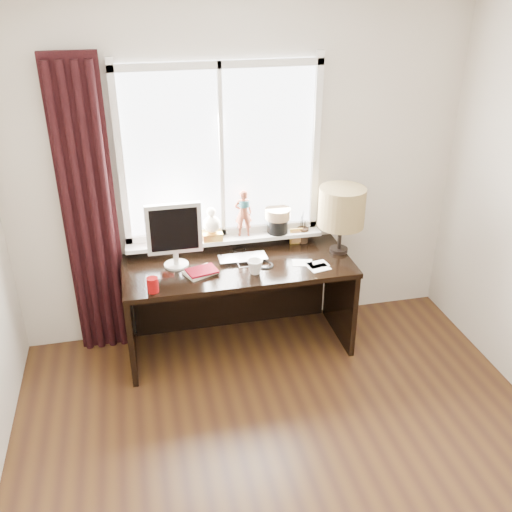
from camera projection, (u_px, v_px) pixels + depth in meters
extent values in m
cube|color=white|center=(349.00, 7.00, 2.00)|extent=(3.50, 4.00, 0.00)
cube|color=beige|center=(241.00, 176.00, 4.32)|extent=(3.50, 0.00, 2.60)
imported|color=silver|center=(243.00, 258.00, 4.29)|extent=(0.37, 0.24, 0.03)
imported|color=white|center=(255.00, 266.00, 4.08)|extent=(0.14, 0.13, 0.11)
cylinder|color=maroon|center=(153.00, 285.00, 3.85)|extent=(0.08, 0.08, 0.10)
cube|color=white|center=(221.00, 153.00, 4.19)|extent=(1.40, 0.02, 1.30)
cube|color=silver|center=(224.00, 231.00, 4.45)|extent=(1.50, 0.05, 0.05)
cube|color=silver|center=(219.00, 65.00, 3.88)|extent=(1.50, 0.05, 0.05)
cube|color=silver|center=(120.00, 160.00, 4.03)|extent=(0.05, 0.05, 1.40)
cube|color=silver|center=(316.00, 147.00, 4.31)|extent=(0.05, 0.05, 1.40)
cube|color=silver|center=(221.00, 154.00, 4.17)|extent=(0.03, 0.05, 1.30)
cube|color=silver|center=(225.00, 238.00, 4.43)|extent=(1.52, 0.18, 0.03)
cylinder|color=#5F0500|center=(164.00, 230.00, 4.27)|extent=(0.13, 0.13, 0.22)
cube|color=gold|center=(212.00, 236.00, 4.37)|extent=(0.15, 0.12, 0.06)
sphere|color=beige|center=(212.00, 224.00, 4.33)|extent=(0.13, 0.13, 0.13)
sphere|color=beige|center=(211.00, 212.00, 4.28)|extent=(0.07, 0.07, 0.07)
imported|color=brown|center=(244.00, 213.00, 4.37)|extent=(0.14, 0.10, 0.38)
cylinder|color=#1E4C51|center=(244.00, 203.00, 4.32)|extent=(0.09, 0.09, 0.05)
cylinder|color=black|center=(278.00, 225.00, 4.47)|extent=(0.16, 0.16, 0.12)
cylinder|color=#8C6B4C|center=(278.00, 214.00, 4.42)|extent=(0.20, 0.20, 0.08)
cube|color=black|center=(90.00, 214.00, 4.11)|extent=(0.38, 0.05, 2.25)
cylinder|color=black|center=(70.00, 221.00, 4.07)|extent=(0.06, 0.06, 2.20)
cylinder|color=black|center=(83.00, 220.00, 4.08)|extent=(0.06, 0.06, 2.20)
cylinder|color=black|center=(96.00, 219.00, 4.10)|extent=(0.06, 0.06, 2.20)
cylinder|color=black|center=(109.00, 218.00, 4.12)|extent=(0.06, 0.06, 2.20)
cube|color=black|center=(238.00, 266.00, 4.24)|extent=(1.70, 0.70, 0.04)
cube|color=black|center=(130.00, 322.00, 4.25)|extent=(0.04, 0.64, 0.71)
cube|color=black|center=(340.00, 297.00, 4.58)|extent=(0.04, 0.64, 0.71)
cube|color=black|center=(231.00, 288.00, 4.71)|extent=(1.60, 0.03, 0.71)
cylinder|color=beige|center=(176.00, 265.00, 4.21)|extent=(0.18, 0.18, 0.01)
cylinder|color=beige|center=(176.00, 258.00, 4.18)|extent=(0.04, 0.04, 0.10)
cube|color=beige|center=(174.00, 229.00, 4.07)|extent=(0.40, 0.04, 0.38)
cube|color=black|center=(174.00, 230.00, 4.05)|extent=(0.34, 0.01, 0.32)
cube|color=beige|center=(200.00, 272.00, 4.10)|extent=(0.27, 0.24, 0.02)
cube|color=#68030F|center=(202.00, 271.00, 4.09)|extent=(0.24, 0.20, 0.01)
cylinder|color=black|center=(303.00, 235.00, 4.55)|extent=(0.09, 0.09, 0.12)
cylinder|color=black|center=(301.00, 229.00, 4.53)|extent=(0.01, 0.01, 0.22)
cylinder|color=black|center=(305.00, 231.00, 4.53)|extent=(0.01, 0.01, 0.19)
cylinder|color=black|center=(302.00, 227.00, 4.53)|extent=(0.01, 0.01, 0.25)
cylinder|color=black|center=(305.00, 231.00, 4.55)|extent=(0.01, 0.01, 0.17)
cube|color=gold|center=(296.00, 236.00, 4.51)|extent=(0.10, 0.02, 0.13)
cube|color=#996633|center=(296.00, 237.00, 4.50)|extent=(0.08, 0.01, 0.10)
cylinder|color=black|center=(339.00, 250.00, 4.41)|extent=(0.14, 0.14, 0.03)
cylinder|color=black|center=(340.00, 235.00, 4.35)|extent=(0.03, 0.03, 0.22)
cylinder|color=#A48858|center=(342.00, 207.00, 4.25)|extent=(0.35, 0.35, 0.30)
cube|color=white|center=(318.00, 264.00, 4.22)|extent=(0.17, 0.13, 0.00)
cube|color=white|center=(302.00, 263.00, 4.25)|extent=(0.17, 0.14, 0.00)
cube|color=white|center=(319.00, 268.00, 4.18)|extent=(0.17, 0.14, 0.00)
torus|color=black|center=(265.00, 265.00, 4.21)|extent=(0.17, 0.17, 0.01)
torus|color=black|center=(265.00, 265.00, 4.21)|extent=(0.15, 0.15, 0.01)
torus|color=black|center=(239.00, 250.00, 4.44)|extent=(0.10, 0.10, 0.01)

